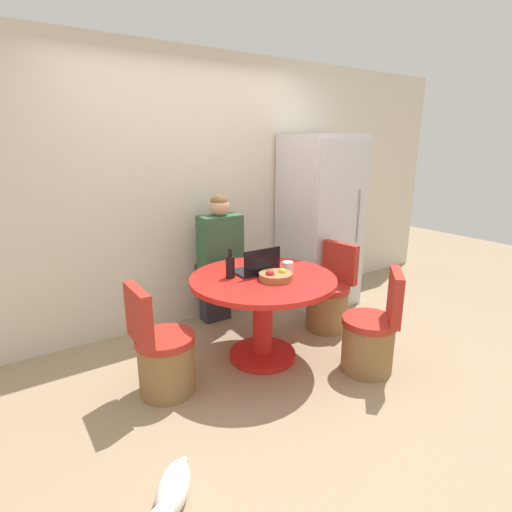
% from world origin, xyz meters
% --- Properties ---
extents(ground_plane, '(12.00, 12.00, 0.00)m').
position_xyz_m(ground_plane, '(0.00, 0.00, 0.00)').
color(ground_plane, '#9E8466').
extents(wall_back, '(7.00, 0.06, 2.60)m').
position_xyz_m(wall_back, '(0.00, 1.42, 1.30)').
color(wall_back, beige).
rests_on(wall_back, ground_plane).
extents(refrigerator, '(0.72, 0.71, 1.85)m').
position_xyz_m(refrigerator, '(1.34, 1.02, 0.92)').
color(refrigerator, silver).
rests_on(refrigerator, ground_plane).
extents(dining_table, '(1.18, 1.18, 0.72)m').
position_xyz_m(dining_table, '(0.09, 0.31, 0.52)').
color(dining_table, red).
rests_on(dining_table, ground_plane).
extents(chair_right_side, '(0.44, 0.43, 0.84)m').
position_xyz_m(chair_right_side, '(0.95, 0.43, 0.28)').
color(chair_right_side, olive).
rests_on(chair_right_side, ground_plane).
extents(chair_left_side, '(0.42, 0.42, 0.84)m').
position_xyz_m(chair_left_side, '(-0.78, 0.31, 0.28)').
color(chair_left_side, olive).
rests_on(chair_left_side, ground_plane).
extents(chair_near_right_corner, '(0.49, 0.49, 0.84)m').
position_xyz_m(chair_near_right_corner, '(0.69, -0.32, 0.28)').
color(chair_near_right_corner, olive).
rests_on(chair_near_right_corner, ground_plane).
extents(person_seated, '(0.40, 0.37, 1.30)m').
position_xyz_m(person_seated, '(0.13, 1.13, 0.70)').
color(person_seated, '#2D2D38').
rests_on(person_seated, ground_plane).
extents(laptop, '(0.35, 0.26, 0.22)m').
position_xyz_m(laptop, '(0.10, 0.43, 0.76)').
color(laptop, '#232328').
rests_on(laptop, dining_table).
extents(fruit_bowl, '(0.26, 0.26, 0.09)m').
position_xyz_m(fruit_bowl, '(0.13, 0.20, 0.75)').
color(fruit_bowl, olive).
rests_on(fruit_bowl, dining_table).
extents(coffee_cup, '(0.09, 0.09, 0.08)m').
position_xyz_m(coffee_cup, '(0.35, 0.33, 0.76)').
color(coffee_cup, white).
rests_on(coffee_cup, dining_table).
extents(bottle, '(0.07, 0.07, 0.24)m').
position_xyz_m(bottle, '(-0.14, 0.44, 0.81)').
color(bottle, black).
rests_on(bottle, dining_table).
extents(cat, '(0.35, 0.40, 0.17)m').
position_xyz_m(cat, '(-1.11, -0.63, 0.09)').
color(cat, white).
rests_on(cat, ground_plane).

